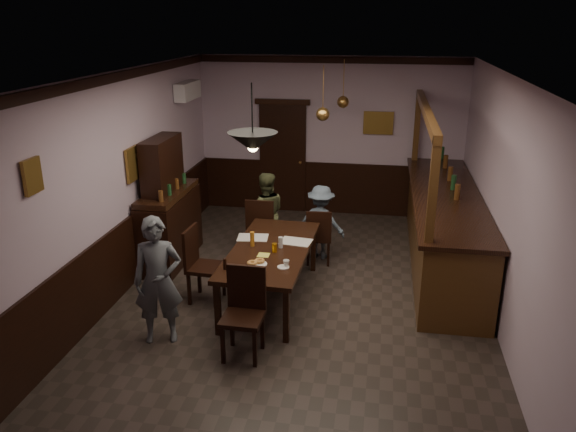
% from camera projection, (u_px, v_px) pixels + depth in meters
% --- Properties ---
extents(room, '(5.01, 8.01, 3.01)m').
position_uv_depth(room, '(298.00, 202.00, 6.95)').
color(room, '#2D2621').
rests_on(room, ground).
extents(dining_table, '(1.07, 2.23, 0.75)m').
position_uv_depth(dining_table, '(271.00, 253.00, 7.49)').
color(dining_table, black).
rests_on(dining_table, ground).
extents(chair_far_left, '(0.44, 0.44, 1.02)m').
position_uv_depth(chair_far_left, '(261.00, 226.00, 8.78)').
color(chair_far_left, black).
rests_on(chair_far_left, ground).
extents(chair_far_right, '(0.42, 0.42, 0.90)m').
position_uv_depth(chair_far_right, '(319.00, 234.00, 8.65)').
color(chair_far_right, black).
rests_on(chair_far_right, ground).
extents(chair_near, '(0.46, 0.46, 1.04)m').
position_uv_depth(chair_near, '(244.00, 308.00, 6.32)').
color(chair_near, black).
rests_on(chair_near, ground).
extents(chair_side, '(0.47, 0.47, 1.03)m').
position_uv_depth(chair_side, '(200.00, 261.00, 7.52)').
color(chair_side, black).
rests_on(chair_side, ground).
extents(person_standing, '(0.65, 0.52, 1.55)m').
position_uv_depth(person_standing, '(158.00, 281.00, 6.50)').
color(person_standing, '#565B62').
rests_on(person_standing, ground).
extents(person_seated_left, '(0.77, 0.67, 1.35)m').
position_uv_depth(person_seated_left, '(265.00, 214.00, 9.01)').
color(person_seated_left, '#4B5030').
rests_on(person_seated_left, ground).
extents(person_seated_right, '(0.84, 0.59, 1.19)m').
position_uv_depth(person_seated_right, '(321.00, 222.00, 8.87)').
color(person_seated_right, slate).
rests_on(person_seated_right, ground).
extents(newspaper_left, '(0.45, 0.34, 0.01)m').
position_uv_depth(newspaper_left, '(253.00, 237.00, 7.82)').
color(newspaper_left, silver).
rests_on(newspaper_left, dining_table).
extents(newspaper_right, '(0.46, 0.35, 0.01)m').
position_uv_depth(newspaper_right, '(296.00, 242.00, 7.68)').
color(newspaper_right, silver).
rests_on(newspaper_right, dining_table).
extents(napkin, '(0.15, 0.15, 0.00)m').
position_uv_depth(napkin, '(264.00, 255.00, 7.25)').
color(napkin, '#E4E454').
rests_on(napkin, dining_table).
extents(saucer, '(0.15, 0.15, 0.01)m').
position_uv_depth(saucer, '(283.00, 267.00, 6.90)').
color(saucer, white).
rests_on(saucer, dining_table).
extents(coffee_cup, '(0.08, 0.08, 0.07)m').
position_uv_depth(coffee_cup, '(286.00, 263.00, 6.91)').
color(coffee_cup, white).
rests_on(coffee_cup, saucer).
extents(pastry_plate, '(0.22, 0.22, 0.01)m').
position_uv_depth(pastry_plate, '(258.00, 264.00, 6.97)').
color(pastry_plate, white).
rests_on(pastry_plate, dining_table).
extents(pastry_ring_a, '(0.13, 0.13, 0.04)m').
position_uv_depth(pastry_ring_a, '(252.00, 263.00, 6.95)').
color(pastry_ring_a, '#C68C47').
rests_on(pastry_ring_a, pastry_plate).
extents(pastry_ring_b, '(0.13, 0.13, 0.04)m').
position_uv_depth(pastry_ring_b, '(260.00, 261.00, 7.01)').
color(pastry_ring_b, '#C68C47').
rests_on(pastry_ring_b, pastry_plate).
extents(soda_can, '(0.07, 0.07, 0.12)m').
position_uv_depth(soda_can, '(274.00, 248.00, 7.33)').
color(soda_can, orange).
rests_on(soda_can, dining_table).
extents(beer_glass, '(0.06, 0.06, 0.20)m').
position_uv_depth(beer_glass, '(252.00, 239.00, 7.51)').
color(beer_glass, '#BF721E').
rests_on(beer_glass, dining_table).
extents(water_glass, '(0.06, 0.06, 0.15)m').
position_uv_depth(water_glass, '(281.00, 242.00, 7.47)').
color(water_glass, silver).
rests_on(water_glass, dining_table).
extents(pepper_mill, '(0.04, 0.04, 0.14)m').
position_uv_depth(pepper_mill, '(225.00, 264.00, 6.83)').
color(pepper_mill, black).
rests_on(pepper_mill, dining_table).
extents(sideboard, '(0.53, 1.49, 1.97)m').
position_uv_depth(sideboard, '(168.00, 213.00, 8.67)').
color(sideboard, black).
rests_on(sideboard, ground).
extents(bar_counter, '(1.01, 4.35, 2.44)m').
position_uv_depth(bar_counter, '(443.00, 227.00, 8.60)').
color(bar_counter, '#452712').
rests_on(bar_counter, ground).
extents(door_back, '(0.90, 0.06, 2.10)m').
position_uv_depth(door_back, '(283.00, 159.00, 10.91)').
color(door_back, black).
rests_on(door_back, ground).
extents(ac_unit, '(0.20, 0.85, 0.30)m').
position_uv_depth(ac_unit, '(188.00, 91.00, 9.70)').
color(ac_unit, white).
rests_on(ac_unit, ground).
extents(picture_left_small, '(0.04, 0.28, 0.36)m').
position_uv_depth(picture_left_small, '(32.00, 176.00, 5.64)').
color(picture_left_small, olive).
rests_on(picture_left_small, ground).
extents(picture_left_large, '(0.04, 0.62, 0.48)m').
position_uv_depth(picture_left_large, '(136.00, 162.00, 8.02)').
color(picture_left_large, olive).
rests_on(picture_left_large, ground).
extents(picture_back, '(0.55, 0.04, 0.42)m').
position_uv_depth(picture_back, '(378.00, 123.00, 10.38)').
color(picture_back, olive).
rests_on(picture_back, ground).
extents(pendant_iron, '(0.56, 0.56, 0.75)m').
position_uv_depth(pendant_iron, '(253.00, 142.00, 6.19)').
color(pendant_iron, black).
rests_on(pendant_iron, ground).
extents(pendant_brass_mid, '(0.20, 0.20, 0.81)m').
position_uv_depth(pendant_brass_mid, '(323.00, 114.00, 8.29)').
color(pendant_brass_mid, '#BF8C3F').
rests_on(pendant_brass_mid, ground).
extents(pendant_brass_far, '(0.20, 0.20, 0.81)m').
position_uv_depth(pendant_brass_far, '(343.00, 102.00, 9.46)').
color(pendant_brass_far, '#BF8C3F').
rests_on(pendant_brass_far, ground).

